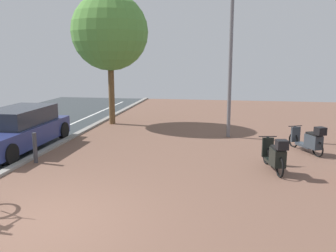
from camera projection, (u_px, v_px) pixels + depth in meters
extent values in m
cube|color=brown|center=(305.00, 246.00, 6.09)|extent=(14.40, 40.00, 0.05)
torus|color=black|center=(318.00, 149.00, 11.33)|extent=(0.26, 0.49, 0.51)
torus|color=black|center=(293.00, 140.00, 12.54)|extent=(0.26, 0.49, 0.51)
cube|color=#313A43|center=(305.00, 145.00, 11.94)|extent=(0.55, 0.77, 0.08)
cube|color=#313A43|center=(313.00, 142.00, 11.51)|extent=(0.51, 0.64, 0.43)
cube|color=black|center=(314.00, 134.00, 11.47)|extent=(0.45, 0.57, 0.06)
cylinder|color=#313A43|center=(294.00, 133.00, 12.47)|extent=(0.11, 0.14, 0.52)
cube|color=#313A43|center=(296.00, 134.00, 12.40)|extent=(0.32, 0.21, 0.51)
cylinder|color=black|center=(295.00, 126.00, 12.40)|extent=(0.48, 0.24, 0.03)
cube|color=black|center=(320.00, 131.00, 11.18)|extent=(0.37, 0.37, 0.24)
torus|color=black|center=(280.00, 167.00, 9.43)|extent=(0.16, 0.57, 0.57)
torus|color=black|center=(266.00, 155.00, 10.60)|extent=(0.16, 0.57, 0.57)
cube|color=black|center=(273.00, 162.00, 10.02)|extent=(0.40, 0.71, 0.08)
cube|color=black|center=(278.00, 157.00, 9.61)|extent=(0.40, 0.57, 0.46)
cube|color=black|center=(278.00, 148.00, 9.56)|extent=(0.35, 0.52, 0.06)
cylinder|color=black|center=(267.00, 146.00, 10.53)|extent=(0.09, 0.13, 0.57)
cube|color=black|center=(268.00, 147.00, 10.46)|extent=(0.33, 0.14, 0.56)
cylinder|color=black|center=(268.00, 136.00, 10.45)|extent=(0.52, 0.13, 0.03)
cube|color=black|center=(282.00, 145.00, 9.27)|extent=(0.33, 0.33, 0.24)
cube|color=navy|center=(17.00, 135.00, 12.24)|extent=(1.76, 4.49, 0.63)
cube|color=#282D38|center=(20.00, 116.00, 12.39)|extent=(1.48, 2.68, 0.56)
cylinder|color=black|center=(22.00, 129.00, 14.08)|extent=(0.20, 0.62, 0.62)
cylinder|color=black|center=(63.00, 130.00, 13.82)|extent=(0.20, 0.62, 0.62)
cylinder|color=black|center=(10.00, 154.00, 10.47)|extent=(0.20, 0.62, 0.62)
cylinder|color=slate|center=(230.00, 62.00, 13.57)|extent=(0.14, 0.14, 5.69)
cylinder|color=brown|center=(111.00, 92.00, 16.57)|extent=(0.27, 0.27, 2.93)
sphere|color=#538B3B|center=(110.00, 32.00, 16.07)|extent=(3.39, 3.39, 3.39)
cylinder|color=#38383D|center=(35.00, 148.00, 10.63)|extent=(0.12, 0.12, 0.90)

